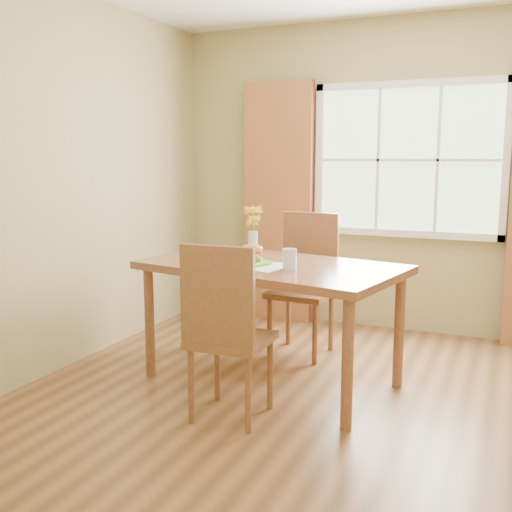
{
  "coord_description": "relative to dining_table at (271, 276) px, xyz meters",
  "views": [
    {
      "loc": [
        0.87,
        -3.39,
        1.53
      ],
      "look_at": [
        -0.7,
        0.22,
        0.87
      ],
      "focal_mm": 42.0,
      "sensor_mm": 36.0,
      "label": 1
    }
  ],
  "objects": [
    {
      "name": "flower_vase",
      "position": [
        -0.25,
        0.26,
        0.3
      ],
      "size": [
        0.15,
        0.15,
        0.36
      ],
      "color": "silver",
      "rests_on": "dining_table"
    },
    {
      "name": "room",
      "position": [
        0.61,
        -0.27,
        0.61
      ],
      "size": [
        4.24,
        3.84,
        2.74
      ],
      "color": "brown",
      "rests_on": "ground"
    },
    {
      "name": "curtain_left",
      "position": [
        -0.54,
        1.51,
        0.36
      ],
      "size": [
        0.65,
        0.08,
        2.2
      ],
      "primitive_type": "cube",
      "color": "maroon",
      "rests_on": "room"
    },
    {
      "name": "water_glass",
      "position": [
        0.19,
        -0.18,
        0.15
      ],
      "size": [
        0.09,
        0.09,
        0.14
      ],
      "color": "silver",
      "rests_on": "dining_table"
    },
    {
      "name": "chair_far",
      "position": [
        0.0,
        0.71,
        -0.14
      ],
      "size": [
        0.48,
        0.48,
        1.1
      ],
      "rotation": [
        0.0,
        0.0,
        -0.04
      ],
      "color": "brown",
      "rests_on": "room"
    },
    {
      "name": "window",
      "position": [
        0.61,
        1.6,
        0.76
      ],
      "size": [
        1.62,
        0.06,
        1.32
      ],
      "color": "#ACD6A1",
      "rests_on": "room"
    },
    {
      "name": "plate",
      "position": [
        -0.11,
        -0.12,
        0.1
      ],
      "size": [
        0.31,
        0.31,
        0.01
      ],
      "primitive_type": "cube",
      "rotation": [
        0.0,
        0.0,
        -0.46
      ],
      "color": "#8FE038",
      "rests_on": "placemat"
    },
    {
      "name": "dining_table",
      "position": [
        0.0,
        0.0,
        0.0
      ],
      "size": [
        1.84,
        1.25,
        0.82
      ],
      "rotation": [
        0.0,
        0.0,
        -0.19
      ],
      "color": "brown",
      "rests_on": "room"
    },
    {
      "name": "chair_near",
      "position": [
        0.0,
        -0.71,
        -0.16
      ],
      "size": [
        0.45,
        0.45,
        1.05
      ],
      "rotation": [
        0.0,
        0.0,
        0.04
      ],
      "color": "brown",
      "rests_on": "room"
    },
    {
      "name": "croissant_sandwich",
      "position": [
        -0.1,
        -0.09,
        0.16
      ],
      "size": [
        0.17,
        0.12,
        0.12
      ],
      "rotation": [
        0.0,
        0.0,
        -0.08
      ],
      "color": "gold",
      "rests_on": "plate"
    },
    {
      "name": "placemat",
      "position": [
        -0.07,
        -0.13,
        0.09
      ],
      "size": [
        0.51,
        0.42,
        0.01
      ],
      "primitive_type": "cube",
      "rotation": [
        0.0,
        0.0,
        -0.21
      ],
      "color": "beige",
      "rests_on": "dining_table"
    }
  ]
}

